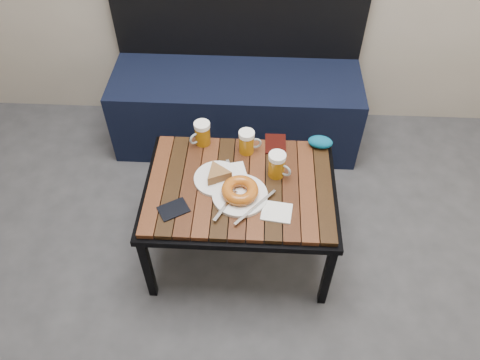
{
  "coord_description": "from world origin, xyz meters",
  "views": [
    {
      "loc": [
        -0.09,
        -0.43,
        1.98
      ],
      "look_at": [
        -0.16,
        0.92,
        0.5
      ],
      "focal_mm": 35.0,
      "sensor_mm": 36.0,
      "label": 1
    }
  ],
  "objects_px": {
    "bench": "(237,100)",
    "beer_mug_centre": "(247,142)",
    "knit_pouch": "(320,142)",
    "beer_mug_right": "(277,165)",
    "plate_pie": "(218,176)",
    "plate_bagel": "(240,192)",
    "passport_navy": "(174,209)",
    "cafe_table": "(240,191)",
    "passport_burgundy": "(276,144)",
    "beer_mug_left": "(202,133)"
  },
  "relations": [
    {
      "from": "beer_mug_centre",
      "to": "beer_mug_right",
      "type": "relative_size",
      "value": 0.96
    },
    {
      "from": "bench",
      "to": "passport_navy",
      "type": "distance_m",
      "value": 1.04
    },
    {
      "from": "cafe_table",
      "to": "plate_bagel",
      "type": "relative_size",
      "value": 2.97
    },
    {
      "from": "beer_mug_centre",
      "to": "beer_mug_right",
      "type": "distance_m",
      "value": 0.2
    },
    {
      "from": "beer_mug_left",
      "to": "beer_mug_right",
      "type": "distance_m",
      "value": 0.39
    },
    {
      "from": "beer_mug_left",
      "to": "beer_mug_centre",
      "type": "relative_size",
      "value": 1.03
    },
    {
      "from": "bench",
      "to": "plate_pie",
      "type": "distance_m",
      "value": 0.85
    },
    {
      "from": "bench",
      "to": "beer_mug_left",
      "type": "bearing_deg",
      "value": -102.03
    },
    {
      "from": "beer_mug_right",
      "to": "knit_pouch",
      "type": "height_order",
      "value": "beer_mug_right"
    },
    {
      "from": "cafe_table",
      "to": "passport_navy",
      "type": "xyz_separation_m",
      "value": [
        -0.27,
        -0.15,
        0.05
      ]
    },
    {
      "from": "beer_mug_centre",
      "to": "passport_navy",
      "type": "relative_size",
      "value": 0.97
    },
    {
      "from": "cafe_table",
      "to": "plate_pie",
      "type": "height_order",
      "value": "plate_pie"
    },
    {
      "from": "bench",
      "to": "passport_navy",
      "type": "relative_size",
      "value": 11.74
    },
    {
      "from": "cafe_table",
      "to": "plate_pie",
      "type": "distance_m",
      "value": 0.12
    },
    {
      "from": "passport_navy",
      "to": "cafe_table",
      "type": "bearing_deg",
      "value": 89.05
    },
    {
      "from": "cafe_table",
      "to": "plate_pie",
      "type": "bearing_deg",
      "value": 167.22
    },
    {
      "from": "bench",
      "to": "beer_mug_centre",
      "type": "xyz_separation_m",
      "value": [
        0.08,
        -0.63,
        0.26
      ]
    },
    {
      "from": "plate_bagel",
      "to": "knit_pouch",
      "type": "height_order",
      "value": "plate_bagel"
    },
    {
      "from": "passport_burgundy",
      "to": "bench",
      "type": "bearing_deg",
      "value": 109.79
    },
    {
      "from": "plate_pie",
      "to": "beer_mug_left",
      "type": "bearing_deg",
      "value": 111.24
    },
    {
      "from": "plate_bagel",
      "to": "passport_navy",
      "type": "relative_size",
      "value": 2.37
    },
    {
      "from": "plate_pie",
      "to": "plate_bagel",
      "type": "xyz_separation_m",
      "value": [
        0.1,
        -0.09,
        0.0
      ]
    },
    {
      "from": "beer_mug_right",
      "to": "plate_pie",
      "type": "relative_size",
      "value": 0.58
    },
    {
      "from": "beer_mug_left",
      "to": "passport_navy",
      "type": "xyz_separation_m",
      "value": [
        -0.08,
        -0.41,
        -0.06
      ]
    },
    {
      "from": "plate_pie",
      "to": "passport_burgundy",
      "type": "height_order",
      "value": "plate_pie"
    },
    {
      "from": "beer_mug_centre",
      "to": "knit_pouch",
      "type": "xyz_separation_m",
      "value": [
        0.34,
        0.05,
        -0.03
      ]
    },
    {
      "from": "passport_burgundy",
      "to": "knit_pouch",
      "type": "height_order",
      "value": "knit_pouch"
    },
    {
      "from": "bench",
      "to": "plate_pie",
      "type": "bearing_deg",
      "value": -92.49
    },
    {
      "from": "beer_mug_left",
      "to": "bench",
      "type": "bearing_deg",
      "value": -141.92
    },
    {
      "from": "bench",
      "to": "beer_mug_right",
      "type": "bearing_deg",
      "value": -74.13
    },
    {
      "from": "beer_mug_left",
      "to": "plate_pie",
      "type": "bearing_deg",
      "value": 71.36
    },
    {
      "from": "cafe_table",
      "to": "passport_burgundy",
      "type": "distance_m",
      "value": 0.31
    },
    {
      "from": "passport_burgundy",
      "to": "cafe_table",
      "type": "bearing_deg",
      "value": -121.21
    },
    {
      "from": "plate_pie",
      "to": "knit_pouch",
      "type": "distance_m",
      "value": 0.52
    },
    {
      "from": "beer_mug_right",
      "to": "plate_bagel",
      "type": "relative_size",
      "value": 0.43
    },
    {
      "from": "beer_mug_left",
      "to": "cafe_table",
      "type": "bearing_deg",
      "value": 86.72
    },
    {
      "from": "beer_mug_right",
      "to": "knit_pouch",
      "type": "distance_m",
      "value": 0.28
    },
    {
      "from": "cafe_table",
      "to": "passport_burgundy",
      "type": "xyz_separation_m",
      "value": [
        0.15,
        0.26,
        0.05
      ]
    },
    {
      "from": "bench",
      "to": "knit_pouch",
      "type": "bearing_deg",
      "value": -54.0
    },
    {
      "from": "plate_bagel",
      "to": "passport_navy",
      "type": "bearing_deg",
      "value": -162.53
    },
    {
      "from": "beer_mug_left",
      "to": "plate_bagel",
      "type": "height_order",
      "value": "beer_mug_left"
    },
    {
      "from": "beer_mug_centre",
      "to": "passport_burgundy",
      "type": "bearing_deg",
      "value": 14.31
    },
    {
      "from": "passport_burgundy",
      "to": "plate_pie",
      "type": "bearing_deg",
      "value": -137.31
    },
    {
      "from": "bench",
      "to": "beer_mug_right",
      "type": "xyz_separation_m",
      "value": [
        0.22,
        -0.78,
        0.26
      ]
    },
    {
      "from": "cafe_table",
      "to": "plate_pie",
      "type": "xyz_separation_m",
      "value": [
        -0.1,
        0.02,
        0.07
      ]
    },
    {
      "from": "bench",
      "to": "plate_bagel",
      "type": "bearing_deg",
      "value": -85.85
    },
    {
      "from": "beer_mug_centre",
      "to": "passport_burgundy",
      "type": "distance_m",
      "value": 0.15
    },
    {
      "from": "plate_pie",
      "to": "passport_burgundy",
      "type": "relative_size",
      "value": 1.55
    },
    {
      "from": "bench",
      "to": "passport_navy",
      "type": "xyz_separation_m",
      "value": [
        -0.2,
        -1.0,
        0.2
      ]
    },
    {
      "from": "plate_bagel",
      "to": "beer_mug_centre",
      "type": "bearing_deg",
      "value": 86.26
    }
  ]
}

